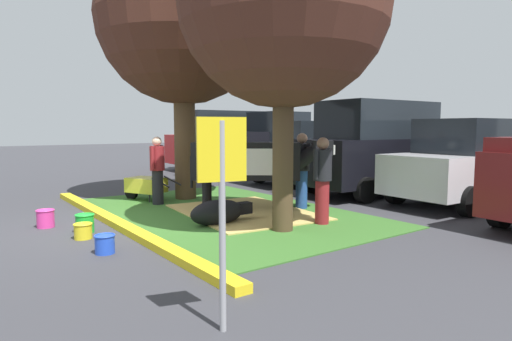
# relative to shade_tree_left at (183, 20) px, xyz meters

# --- Properties ---
(ground_plane) EXTENTS (80.00, 80.00, 0.00)m
(ground_plane) POSITION_rel_shade_tree_left_xyz_m (2.00, -2.50, -4.47)
(ground_plane) COLOR #38383D
(grass_island) EXTENTS (6.98, 4.38, 0.02)m
(grass_island) POSITION_rel_shade_tree_left_xyz_m (2.06, -0.12, -4.46)
(grass_island) COLOR #386B28
(grass_island) RESTS_ON ground
(curb_yellow) EXTENTS (8.18, 0.24, 0.12)m
(curb_yellow) POSITION_rel_shade_tree_left_xyz_m (2.06, -2.45, -4.41)
(curb_yellow) COLOR yellow
(curb_yellow) RESTS_ON ground
(hay_bedding) EXTENTS (3.43, 2.72, 0.04)m
(hay_bedding) POSITION_rel_shade_tree_left_xyz_m (2.43, 0.14, -4.44)
(hay_bedding) COLOR tan
(hay_bedding) RESTS_ON ground
(shade_tree_left) EXTENTS (4.22, 4.22, 6.61)m
(shade_tree_left) POSITION_rel_shade_tree_left_xyz_m (0.00, 0.00, 0.00)
(shade_tree_left) COLOR brown
(shade_tree_left) RESTS_ON ground
(shade_tree_right) EXTENTS (3.60, 3.60, 5.75)m
(shade_tree_right) POSITION_rel_shade_tree_left_xyz_m (4.13, -0.22, -0.54)
(shade_tree_right) COLOR #4C3823
(shade_tree_right) RESTS_ON ground
(cow_holstein) EXTENTS (2.24, 2.69, 1.54)m
(cow_holstein) POSITION_rel_shade_tree_left_xyz_m (2.27, 0.43, -3.38)
(cow_holstein) COLOR black
(cow_holstein) RESTS_ON ground
(calf_lying) EXTENTS (0.49, 1.30, 0.48)m
(calf_lying) POSITION_rel_shade_tree_left_xyz_m (3.04, -0.87, -4.23)
(calf_lying) COLOR black
(calf_lying) RESTS_ON ground
(person_handler) EXTENTS (0.37, 0.43, 1.61)m
(person_handler) POSITION_rel_shade_tree_left_xyz_m (0.41, -0.93, -3.60)
(person_handler) COLOR black
(person_handler) RESTS_ON ground
(person_visitor_near) EXTENTS (0.53, 0.34, 1.70)m
(person_visitor_near) POSITION_rel_shade_tree_left_xyz_m (2.77, 1.46, -3.55)
(person_visitor_near) COLOR #23478C
(person_visitor_near) RESTS_ON ground
(person_visitor_far) EXTENTS (0.34, 0.52, 1.64)m
(person_visitor_far) POSITION_rel_shade_tree_left_xyz_m (4.17, 0.71, -3.58)
(person_visitor_far) COLOR maroon
(person_visitor_far) RESTS_ON ground
(wheelbarrow) EXTENTS (1.57, 1.07, 0.63)m
(wheelbarrow) POSITION_rel_shade_tree_left_xyz_m (-0.34, -0.94, -4.08)
(wheelbarrow) COLOR gold
(wheelbarrow) RESTS_ON ground
(parking_sign) EXTENTS (0.16, 0.43, 1.92)m
(parking_sign) POSITION_rel_shade_tree_left_xyz_m (6.70, -3.07, -3.11)
(parking_sign) COLOR #99999E
(parking_sign) RESTS_ON ground
(bucket_pink) EXTENTS (0.33, 0.33, 0.33)m
(bucket_pink) POSITION_rel_shade_tree_left_xyz_m (1.33, -3.53, -4.29)
(bucket_pink) COLOR #EA3893
(bucket_pink) RESTS_ON ground
(bucket_green) EXTENTS (0.33, 0.33, 0.32)m
(bucket_green) POSITION_rel_shade_tree_left_xyz_m (2.17, -3.06, -4.30)
(bucket_green) COLOR green
(bucket_green) RESTS_ON ground
(bucket_yellow) EXTENTS (0.31, 0.31, 0.26)m
(bucket_yellow) POSITION_rel_shade_tree_left_xyz_m (2.59, -3.20, -4.33)
(bucket_yellow) COLOR yellow
(bucket_yellow) RESTS_ON ground
(bucket_blue) EXTENTS (0.30, 0.30, 0.28)m
(bucket_blue) POSITION_rel_shade_tree_left_xyz_m (3.64, -3.17, -4.32)
(bucket_blue) COLOR blue
(bucket_blue) RESTS_ON ground
(suv_dark_grey) EXTENTS (2.28, 4.68, 2.52)m
(suv_dark_grey) POSITION_rel_shade_tree_left_xyz_m (-6.12, 4.95, -3.20)
(suv_dark_grey) COLOR red
(suv_dark_grey) RESTS_ON ground
(pickup_truck_black) EXTENTS (2.40, 5.48, 2.42)m
(pickup_truck_black) POSITION_rel_shade_tree_left_xyz_m (-3.42, 4.96, -3.35)
(pickup_truck_black) COLOR black
(pickup_truck_black) RESTS_ON ground
(sedan_silver) EXTENTS (2.17, 4.47, 2.02)m
(sedan_silver) POSITION_rel_shade_tree_left_xyz_m (-0.47, 4.82, -3.48)
(sedan_silver) COLOR silver
(sedan_silver) RESTS_ON ground
(suv_black) EXTENTS (2.28, 4.68, 2.52)m
(suv_black) POSITION_rel_shade_tree_left_xyz_m (2.26, 4.73, -3.20)
(suv_black) COLOR black
(suv_black) RESTS_ON ground
(hatchback_white) EXTENTS (2.17, 4.47, 2.02)m
(hatchback_white) POSITION_rel_shade_tree_left_xyz_m (4.62, 5.08, -3.48)
(hatchback_white) COLOR silver
(hatchback_white) RESTS_ON ground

